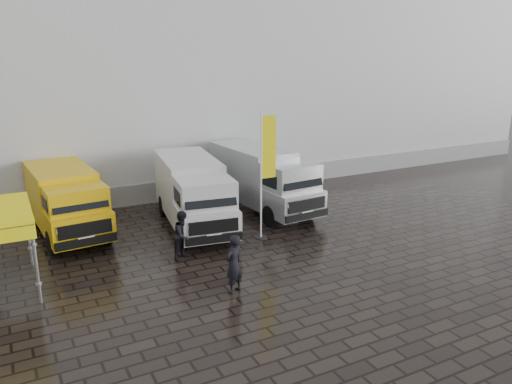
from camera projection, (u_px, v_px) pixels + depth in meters
ground at (272, 249)px, 18.58m from camera, size 120.00×120.00×0.00m
exhibition_hall at (176, 70)px, 31.48m from camera, size 44.00×16.00×12.00m
hall_plinth at (231, 182)px, 26.12m from camera, size 44.00×0.15×1.00m
van_yellow at (67, 203)px, 19.73m from camera, size 2.63×5.85×2.63m
van_white at (193, 195)px, 20.62m from camera, size 3.03×6.71×2.80m
van_silver at (263, 180)px, 22.85m from camera, size 2.67×6.68×2.83m
flagpole at (265, 168)px, 19.09m from camera, size 0.88×0.50×5.02m
wheelie_bin at (304, 175)px, 27.42m from camera, size 0.72×0.72×1.12m
person_front at (234, 264)px, 15.06m from camera, size 0.80×0.68×1.86m
person_tent at (184, 235)px, 17.58m from camera, size 1.07×1.00×1.76m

